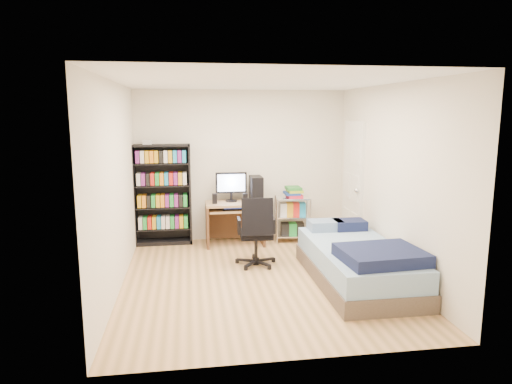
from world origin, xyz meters
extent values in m
cube|color=tan|center=(0.00, 0.00, -0.02)|extent=(3.50, 4.00, 0.04)
cube|color=white|center=(0.00, 0.00, 2.52)|extent=(3.50, 4.00, 0.04)
cube|color=silver|center=(0.00, 2.02, 1.25)|extent=(3.50, 0.04, 2.50)
cube|color=silver|center=(0.00, -2.02, 1.25)|extent=(3.50, 0.04, 2.50)
cube|color=silver|center=(-1.77, 0.00, 1.25)|extent=(0.04, 4.00, 2.50)
cube|color=silver|center=(1.77, 0.00, 1.25)|extent=(0.04, 4.00, 2.50)
cube|color=black|center=(-1.31, 1.84, 0.82)|extent=(0.92, 0.31, 1.63)
cube|color=black|center=(-1.31, 1.84, 0.25)|extent=(0.86, 0.29, 0.02)
cube|color=red|center=(-1.31, 1.83, 0.37)|extent=(0.79, 0.24, 0.19)
cube|color=black|center=(-1.31, 1.84, 0.61)|extent=(0.86, 0.29, 0.02)
cube|color=#1B88C3|center=(-1.31, 1.83, 0.73)|extent=(0.79, 0.24, 0.19)
cube|color=black|center=(-1.31, 1.84, 0.97)|extent=(0.86, 0.29, 0.02)
cube|color=#C59217|center=(-1.31, 1.83, 1.09)|extent=(0.79, 0.24, 0.19)
cube|color=black|center=(-1.31, 1.84, 1.32)|extent=(0.86, 0.29, 0.02)
cube|color=green|center=(-1.31, 1.83, 1.44)|extent=(0.79, 0.24, 0.19)
cube|color=silver|center=(-1.51, 1.84, 1.66)|extent=(0.14, 0.13, 0.07)
cube|color=#9F7952|center=(-0.16, 1.61, 0.68)|extent=(0.93, 0.51, 0.04)
cube|color=#34251C|center=(-0.61, 1.61, 0.33)|extent=(0.04, 0.51, 0.66)
cube|color=#34251C|center=(0.29, 1.61, 0.33)|extent=(0.04, 0.51, 0.66)
cube|color=#34251C|center=(-0.16, 1.85, 0.35)|extent=(0.90, 0.03, 0.61)
cube|color=#9F7952|center=(-0.16, 1.54, 0.59)|extent=(0.84, 0.42, 0.02)
cube|color=black|center=(-0.16, 1.52, 0.61)|extent=(0.41, 0.14, 0.02)
cube|color=black|center=(-0.21, 1.72, 1.01)|extent=(0.50, 0.05, 0.34)
cube|color=#CCDCFF|center=(-0.21, 1.69, 1.01)|extent=(0.45, 0.01, 0.28)
cube|color=black|center=(0.20, 1.66, 0.91)|extent=(0.19, 0.39, 0.41)
cube|color=black|center=(-0.49, 1.57, 0.78)|extent=(0.07, 0.07, 0.16)
cube|color=black|center=(0.00, 1.52, 0.78)|extent=(0.07, 0.07, 0.16)
cylinder|color=black|center=(0.03, 0.57, 0.25)|extent=(0.05, 0.05, 0.35)
cube|color=black|center=(0.03, 0.57, 0.44)|extent=(0.46, 0.46, 0.07)
cube|color=black|center=(0.02, 0.36, 0.74)|extent=(0.43, 0.15, 0.51)
cube|color=black|center=(-0.21, 0.58, 0.57)|extent=(0.05, 0.28, 0.20)
cube|color=black|center=(0.27, 0.56, 0.57)|extent=(0.05, 0.28, 0.20)
cylinder|color=silver|center=(0.52, 1.52, 0.37)|extent=(0.03, 0.03, 0.75)
cylinder|color=silver|center=(1.07, 1.46, 0.37)|extent=(0.03, 0.03, 0.75)
cylinder|color=silver|center=(0.56, 1.90, 0.37)|extent=(0.03, 0.03, 0.75)
cylinder|color=silver|center=(1.11, 1.85, 0.37)|extent=(0.03, 0.03, 0.75)
cube|color=silver|center=(0.81, 1.68, 0.11)|extent=(0.58, 0.44, 0.02)
cube|color=silver|center=(0.81, 1.68, 0.43)|extent=(0.58, 0.44, 0.02)
cube|color=silver|center=(0.81, 1.68, 0.74)|extent=(0.58, 0.44, 0.02)
cube|color=red|center=(0.81, 1.68, 0.83)|extent=(0.27, 0.32, 0.17)
cube|color=brown|center=(1.20, -0.29, 0.11)|extent=(1.06, 2.13, 0.21)
cube|color=#81A5C0|center=(1.20, -0.29, 0.34)|extent=(1.02, 2.09, 0.26)
cube|color=#131A3D|center=(1.25, -0.87, 0.53)|extent=(0.95, 0.81, 0.15)
cube|color=#90ADCC|center=(1.04, 0.56, 0.54)|extent=(0.48, 0.32, 0.14)
cube|color=#131A3D|center=(1.39, 0.54, 0.54)|extent=(0.45, 0.32, 0.14)
cube|color=#422415|center=(1.20, -0.34, 0.48)|extent=(0.30, 0.23, 0.02)
cube|color=white|center=(1.73, 1.35, 1.00)|extent=(0.05, 0.80, 2.00)
sphere|color=silver|center=(1.67, 1.03, 0.95)|extent=(0.08, 0.08, 0.08)
camera|label=1|loc=(-0.89, -5.57, 2.13)|focal=32.00mm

